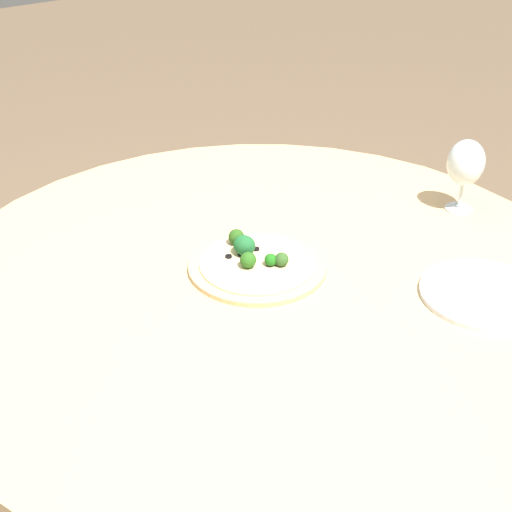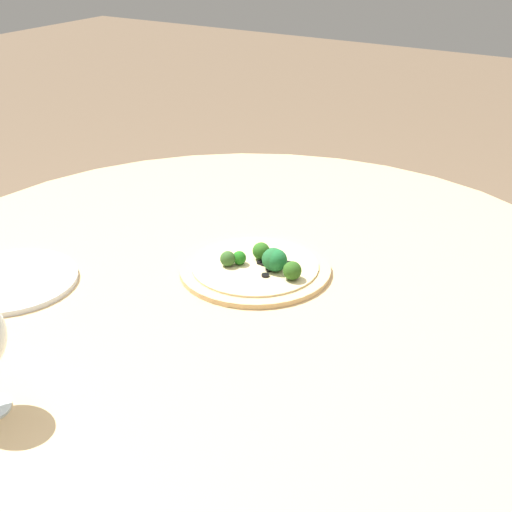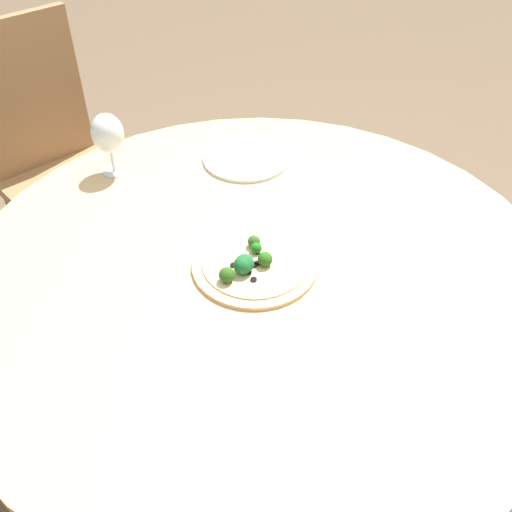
{
  "view_description": "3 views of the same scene",
  "coord_description": "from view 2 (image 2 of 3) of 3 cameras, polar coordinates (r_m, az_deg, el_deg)",
  "views": [
    {
      "loc": [
        0.93,
        -0.77,
        1.47
      ],
      "look_at": [
        -0.02,
        -0.0,
        0.73
      ],
      "focal_mm": 50.0,
      "sensor_mm": 36.0,
      "label": 1
    },
    {
      "loc": [
        -0.63,
        0.99,
        1.32
      ],
      "look_at": [
        -0.02,
        -0.0,
        0.73
      ],
      "focal_mm": 50.0,
      "sensor_mm": 36.0,
      "label": 2
    },
    {
      "loc": [
        -0.79,
        -0.53,
        1.55
      ],
      "look_at": [
        -0.02,
        -0.0,
        0.73
      ],
      "focal_mm": 40.0,
      "sensor_mm": 36.0,
      "label": 3
    }
  ],
  "objects": [
    {
      "name": "pizza",
      "position": [
        1.31,
        0.2,
        -0.79
      ],
      "size": [
        0.28,
        0.28,
        0.06
      ],
      "color": "tan",
      "rests_on": "dining_table"
    },
    {
      "name": "plate_near",
      "position": [
        1.35,
        -19.15,
        -1.88
      ],
      "size": [
        0.24,
        0.24,
        0.01
      ],
      "color": "silver",
      "rests_on": "dining_table"
    },
    {
      "name": "dining_table",
      "position": [
        1.35,
        -0.72,
        -3.13
      ],
      "size": [
        1.35,
        1.35,
        0.7
      ],
      "color": "tan",
      "rests_on": "ground_plane"
    }
  ]
}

